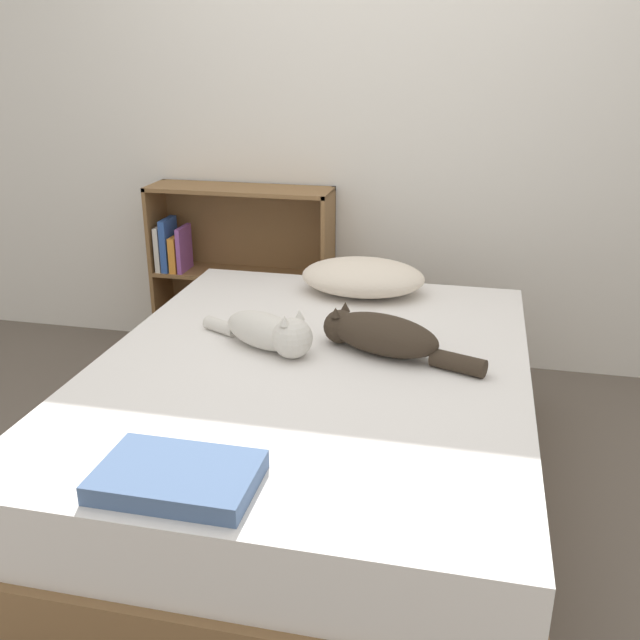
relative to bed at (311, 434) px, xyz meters
The scene contains 8 objects.
ground_plane 0.27m from the bed, ahead, with size 8.00×8.00×0.00m, color brown.
wall_back 1.69m from the bed, 90.00° to the left, with size 8.00×0.06×2.50m.
bed is the anchor object (origin of this frame).
pillow 0.83m from the bed, 85.93° to the left, with size 0.53×0.38×0.15m.
cat_light 0.39m from the bed, 155.05° to the left, with size 0.47×0.28×0.16m.
cat_dark 0.43m from the bed, 31.59° to the left, with size 0.58×0.30×0.15m.
bookshelf 1.43m from the bed, 118.85° to the left, with size 0.93×0.26×0.90m.
blanket_fold 0.84m from the bed, 101.05° to the right, with size 0.39×0.26×0.05m.
Camera 1 is at (0.52, -2.14, 1.57)m, focal length 40.00 mm.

